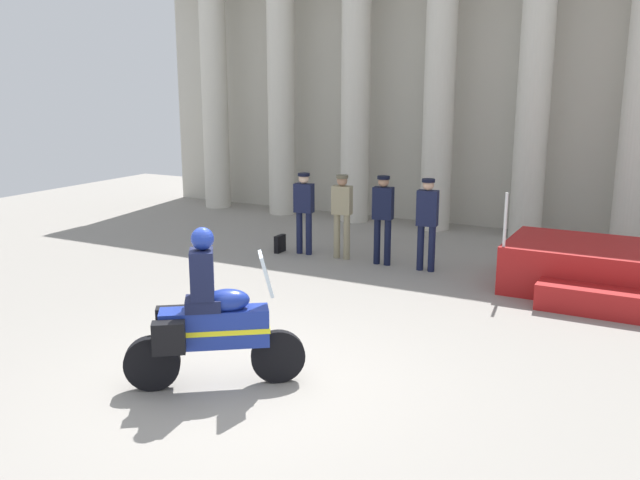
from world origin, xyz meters
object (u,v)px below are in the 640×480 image
at_px(officer_in_row_0, 304,207).
at_px(motorcycle_with_rider, 208,322).
at_px(officer_in_row_3, 427,217).
at_px(reviewing_stand, 605,271).
at_px(officer_in_row_2, 383,213).
at_px(officer_in_row_1, 342,210).
at_px(briefcase_on_ground, 280,244).

bearing_deg(officer_in_row_0, motorcycle_with_rider, 102.52).
relative_size(officer_in_row_0, motorcycle_with_rider, 0.88).
bearing_deg(motorcycle_with_rider, officer_in_row_3, 48.87).
distance_m(reviewing_stand, officer_in_row_2, 4.08).
bearing_deg(motorcycle_with_rider, reviewing_stand, 22.37).
relative_size(officer_in_row_1, officer_in_row_3, 0.97).
bearing_deg(reviewing_stand, motorcycle_with_rider, -121.56).
bearing_deg(officer_in_row_1, officer_in_row_3, 170.71).
relative_size(reviewing_stand, officer_in_row_1, 1.89).
bearing_deg(reviewing_stand, officer_in_row_3, 179.89).
bearing_deg(officer_in_row_1, reviewing_stand, 172.15).
distance_m(officer_in_row_2, motorcycle_with_rider, 6.01).
bearing_deg(motorcycle_with_rider, officer_in_row_1, 65.80).
xyz_separation_m(officer_in_row_2, officer_in_row_3, (0.90, -0.03, 0.00)).
distance_m(officer_in_row_0, officer_in_row_1, 0.85).
distance_m(reviewing_stand, briefcase_on_ground, 6.30).
relative_size(reviewing_stand, officer_in_row_3, 1.83).
distance_m(officer_in_row_1, briefcase_on_ground, 1.60).
bearing_deg(briefcase_on_ground, officer_in_row_1, 5.58).
bearing_deg(briefcase_on_ground, motorcycle_with_rider, -65.92).
relative_size(officer_in_row_0, officer_in_row_2, 0.97).
bearing_deg(officer_in_row_1, officer_in_row_0, -5.29).
xyz_separation_m(officer_in_row_2, motorcycle_with_rider, (0.37, -5.99, -0.23)).
relative_size(reviewing_stand, officer_in_row_0, 1.90).
xyz_separation_m(officer_in_row_3, motorcycle_with_rider, (-0.53, -5.96, -0.23)).
height_order(reviewing_stand, motorcycle_with_rider, motorcycle_with_rider).
distance_m(officer_in_row_0, officer_in_row_2, 1.75).
height_order(officer_in_row_1, motorcycle_with_rider, motorcycle_with_rider).
distance_m(reviewing_stand, motorcycle_with_rider, 7.00).
xyz_separation_m(officer_in_row_0, motorcycle_with_rider, (2.12, -6.01, -0.20)).
bearing_deg(officer_in_row_3, motorcycle_with_rider, 78.03).
bearing_deg(briefcase_on_ground, officer_in_row_0, 11.96).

